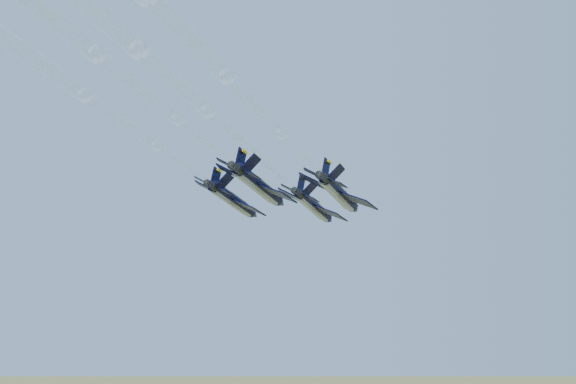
{
  "coord_description": "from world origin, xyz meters",
  "views": [
    {
      "loc": [
        8.42,
        -116.01,
        84.17
      ],
      "look_at": [
        2.97,
        -1.33,
        103.76
      ],
      "focal_mm": 45.0,
      "sensor_mm": 36.0,
      "label": 1
    }
  ],
  "objects_px": {
    "jet_lead": "(314,206)",
    "jet_right": "(340,193)",
    "jet_left": "(233,200)",
    "jet_slot": "(260,186)"
  },
  "relations": [
    {
      "from": "jet_left",
      "to": "jet_slot",
      "type": "bearing_deg",
      "value": -45.94
    },
    {
      "from": "jet_lead",
      "to": "jet_slot",
      "type": "distance_m",
      "value": 21.91
    },
    {
      "from": "jet_left",
      "to": "jet_right",
      "type": "height_order",
      "value": "same"
    },
    {
      "from": "jet_lead",
      "to": "jet_right",
      "type": "bearing_deg",
      "value": -51.18
    },
    {
      "from": "jet_lead",
      "to": "jet_right",
      "type": "relative_size",
      "value": 1.0
    },
    {
      "from": "jet_lead",
      "to": "jet_left",
      "type": "relative_size",
      "value": 1.0
    },
    {
      "from": "jet_right",
      "to": "jet_slot",
      "type": "bearing_deg",
      "value": -126.75
    },
    {
      "from": "jet_left",
      "to": "jet_slot",
      "type": "distance_m",
      "value": 14.19
    },
    {
      "from": "jet_lead",
      "to": "jet_left",
      "type": "distance_m",
      "value": 15.1
    },
    {
      "from": "jet_lead",
      "to": "jet_slot",
      "type": "xyz_separation_m",
      "value": [
        -7.75,
        -20.5,
        0.0
      ]
    }
  ]
}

